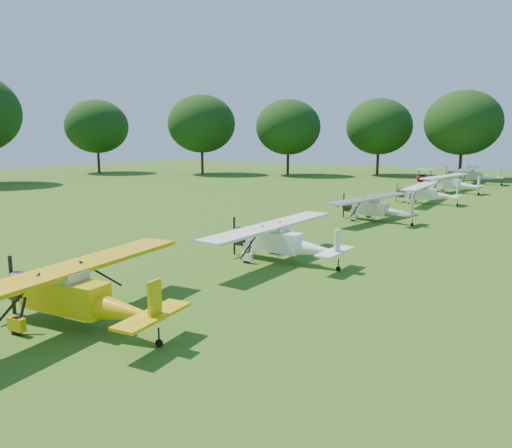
{
  "coord_description": "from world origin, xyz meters",
  "views": [
    {
      "loc": [
        13.5,
        -22.17,
        6.23
      ],
      "look_at": [
        -1.55,
        0.66,
        1.4
      ],
      "focal_mm": 35.0,
      "sensor_mm": 36.0,
      "label": 1
    }
  ],
  "objects_px": {
    "aircraft_2": "(75,292)",
    "aircraft_6": "(450,182)",
    "golf_cart": "(424,177)",
    "aircraft_7": "(472,174)",
    "aircraft_4": "(375,206)",
    "aircraft_5": "(425,192)",
    "aircraft_3": "(281,239)"
  },
  "relations": [
    {
      "from": "aircraft_3",
      "to": "golf_cart",
      "type": "xyz_separation_m",
      "value": [
        -6.22,
        49.68,
        -0.6
      ]
    },
    {
      "from": "aircraft_6",
      "to": "golf_cart",
      "type": "xyz_separation_m",
      "value": [
        -6.1,
        12.43,
        -0.61
      ]
    },
    {
      "from": "aircraft_6",
      "to": "golf_cart",
      "type": "bearing_deg",
      "value": 125.06
    },
    {
      "from": "aircraft_3",
      "to": "aircraft_5",
      "type": "bearing_deg",
      "value": 90.86
    },
    {
      "from": "aircraft_7",
      "to": "aircraft_2",
      "type": "bearing_deg",
      "value": -95.24
    },
    {
      "from": "aircraft_3",
      "to": "aircraft_6",
      "type": "bearing_deg",
      "value": 91.29
    },
    {
      "from": "aircraft_2",
      "to": "golf_cart",
      "type": "relative_size",
      "value": 4.72
    },
    {
      "from": "aircraft_2",
      "to": "golf_cart",
      "type": "bearing_deg",
      "value": 88.11
    },
    {
      "from": "golf_cart",
      "to": "aircraft_7",
      "type": "bearing_deg",
      "value": -24.64
    },
    {
      "from": "aircraft_5",
      "to": "aircraft_7",
      "type": "relative_size",
      "value": 0.82
    },
    {
      "from": "aircraft_7",
      "to": "golf_cart",
      "type": "height_order",
      "value": "aircraft_7"
    },
    {
      "from": "aircraft_3",
      "to": "aircraft_6",
      "type": "relative_size",
      "value": 0.99
    },
    {
      "from": "aircraft_3",
      "to": "aircraft_7",
      "type": "relative_size",
      "value": 0.9
    },
    {
      "from": "aircraft_2",
      "to": "aircraft_6",
      "type": "height_order",
      "value": "aircraft_2"
    },
    {
      "from": "aircraft_2",
      "to": "aircraft_6",
      "type": "distance_m",
      "value": 48.55
    },
    {
      "from": "aircraft_5",
      "to": "golf_cart",
      "type": "xyz_separation_m",
      "value": [
        -6.33,
        23.41,
        -0.5
      ]
    },
    {
      "from": "aircraft_2",
      "to": "aircraft_4",
      "type": "relative_size",
      "value": 1.12
    },
    {
      "from": "aircraft_4",
      "to": "aircraft_6",
      "type": "height_order",
      "value": "aircraft_6"
    },
    {
      "from": "aircraft_3",
      "to": "golf_cart",
      "type": "bearing_deg",
      "value": 98.24
    },
    {
      "from": "aircraft_2",
      "to": "golf_cart",
      "type": "distance_m",
      "value": 61.19
    },
    {
      "from": "aircraft_3",
      "to": "aircraft_4",
      "type": "relative_size",
      "value": 1.06
    },
    {
      "from": "aircraft_7",
      "to": "golf_cart",
      "type": "xyz_separation_m",
      "value": [
        -6.28,
        0.49,
        -0.73
      ]
    },
    {
      "from": "aircraft_3",
      "to": "aircraft_6",
      "type": "distance_m",
      "value": 37.26
    },
    {
      "from": "aircraft_6",
      "to": "aircraft_7",
      "type": "relative_size",
      "value": 0.91
    },
    {
      "from": "aircraft_5",
      "to": "aircraft_4",
      "type": "bearing_deg",
      "value": -94.55
    },
    {
      "from": "aircraft_7",
      "to": "aircraft_6",
      "type": "bearing_deg",
      "value": -95.04
    },
    {
      "from": "aircraft_4",
      "to": "aircraft_2",
      "type": "bearing_deg",
      "value": -81.95
    },
    {
      "from": "aircraft_3",
      "to": "aircraft_6",
      "type": "height_order",
      "value": "aircraft_6"
    },
    {
      "from": "aircraft_2",
      "to": "aircraft_3",
      "type": "xyz_separation_m",
      "value": [
        1.09,
        11.29,
        -0.06
      ]
    },
    {
      "from": "aircraft_3",
      "to": "aircraft_5",
      "type": "distance_m",
      "value": 26.27
    },
    {
      "from": "aircraft_2",
      "to": "aircraft_5",
      "type": "bearing_deg",
      "value": 81.47
    },
    {
      "from": "aircraft_2",
      "to": "aircraft_5",
      "type": "relative_size",
      "value": 1.16
    }
  ]
}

